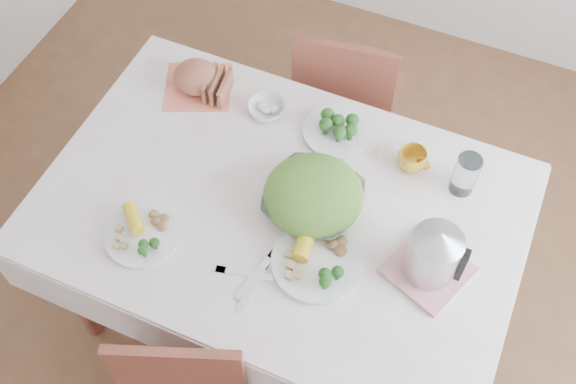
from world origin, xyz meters
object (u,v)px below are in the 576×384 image
at_px(chair_far, 348,92).
at_px(salad_bowl, 313,200).
at_px(dinner_plate_left, 143,235).
at_px(dinner_plate_right, 317,262).
at_px(dining_table, 281,262).
at_px(electric_kettle, 435,252).
at_px(yellow_mug, 412,160).

distance_m(chair_far, salad_bowl, 0.84).
distance_m(dinner_plate_left, dinner_plate_right, 0.54).
distance_m(chair_far, dinner_plate_right, 1.01).
relative_size(chair_far, dinner_plate_right, 3.22).
height_order(dining_table, dinner_plate_right, dinner_plate_right).
distance_m(dining_table, electric_kettle, 0.71).
xyz_separation_m(dining_table, dinner_plate_left, (-0.33, -0.27, 0.40)).
relative_size(dining_table, salad_bowl, 4.81).
distance_m(dining_table, chair_far, 0.80).
bearing_deg(dinner_plate_left, dining_table, 39.28).
xyz_separation_m(chair_far, dinner_plate_left, (-0.29, -1.06, 0.31)).
distance_m(dinner_plate_left, yellow_mug, 0.88).
xyz_separation_m(salad_bowl, dinner_plate_right, (0.09, -0.18, -0.02)).
distance_m(salad_bowl, dinner_plate_left, 0.53).
distance_m(dining_table, dinner_plate_right, 0.46).
bearing_deg(yellow_mug, chair_far, 127.88).
distance_m(chair_far, electric_kettle, 1.07).
bearing_deg(electric_kettle, dinner_plate_left, -156.96).
bearing_deg(dining_table, salad_bowl, 21.12).
height_order(yellow_mug, electric_kettle, electric_kettle).
height_order(chair_far, dinner_plate_right, chair_far).
relative_size(salad_bowl, yellow_mug, 3.05).
relative_size(dining_table, yellow_mug, 14.68).
xyz_separation_m(dinner_plate_left, yellow_mug, (0.66, 0.58, 0.03)).
distance_m(chair_far, dinner_plate_left, 1.14).
relative_size(dining_table, dinner_plate_right, 5.05).
distance_m(salad_bowl, yellow_mug, 0.36).
bearing_deg(yellow_mug, dinner_plate_right, -107.62).
bearing_deg(electric_kettle, chair_far, 130.28).
distance_m(dining_table, yellow_mug, 0.62).
height_order(salad_bowl, dinner_plate_right, salad_bowl).
bearing_deg(dinner_plate_right, chair_far, 103.96).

